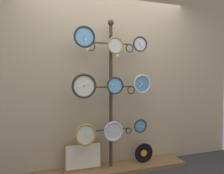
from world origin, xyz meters
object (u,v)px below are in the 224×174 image
clock_middle_left (84,86)px  clock_bottom_right (140,126)px  display_stand (111,116)px  vinyl_record (144,153)px  picture_frame (83,156)px  clock_middle_right (142,84)px  clock_top_center (115,45)px  clock_top_left (84,37)px  clock_middle_center (115,86)px  clock_bottom_left (86,135)px  clock_top_right (140,44)px  clock_bottom_center (113,131)px

clock_middle_left → clock_bottom_right: (0.82, -0.00, -0.59)m
display_stand → clock_bottom_right: (0.41, -0.10, -0.15)m
vinyl_record → picture_frame: bearing=177.1°
display_stand → clock_middle_right: 0.63m
clock_top_center → clock_middle_right: (0.40, -0.01, -0.53)m
clock_top_left → clock_middle_center: bearing=0.7°
clock_top_center → clock_middle_center: clock_top_center is taller
clock_top_left → clock_middle_right: clock_top_left is taller
clock_bottom_left → clock_bottom_right: 0.81m
clock_middle_left → clock_top_left: bearing=-58.3°
clock_top_right → vinyl_record: bearing=24.2°
clock_top_left → clock_top_center: 0.44m
display_stand → picture_frame: bearing=-179.0°
clock_middle_left → clock_bottom_center: clock_middle_left is taller
vinyl_record → clock_bottom_center: bearing=-174.1°
clock_bottom_right → picture_frame: bearing=173.4°
clock_middle_left → picture_frame: 0.97m
vinyl_record → clock_bottom_left: bearing=-176.0°
clock_middle_center → picture_frame: bearing=167.1°
clock_top_left → clock_middle_center: clock_top_left is taller
display_stand → clock_top_right: 1.10m
clock_top_left → picture_frame: 1.61m
clock_bottom_right → clock_middle_left: bearing=179.9°
clock_top_left → clock_top_right: size_ratio=1.29×
clock_top_center → clock_bottom_center: 1.18m
clock_top_left → display_stand: bearing=15.5°
clock_middle_left → clock_middle_right: (0.84, -0.01, 0.02)m
clock_top_left → clock_bottom_center: clock_top_left is taller
display_stand → clock_top_right: (0.40, -0.10, 1.01)m
display_stand → clock_bottom_left: size_ratio=7.29×
clock_middle_right → vinyl_record: bearing=38.8°
clock_top_right → vinyl_record: size_ratio=0.76×
clock_top_right → vinyl_record: clock_top_right is taller
clock_top_left → clock_top_right: (0.80, 0.01, -0.05)m
clock_bottom_left → vinyl_record: bearing=4.0°
clock_bottom_right → picture_frame: clock_bottom_right is taller
clock_top_center → clock_bottom_left: (-0.42, -0.02, -1.19)m
display_stand → clock_middle_left: size_ratio=6.49×
display_stand → clock_top_left: (-0.40, -0.11, 1.07)m
clock_bottom_center → picture_frame: (-0.40, 0.10, -0.34)m
clock_middle_center → clock_top_right: bearing=1.3°
display_stand → clock_top_center: display_stand is taller
clock_top_right → clock_middle_left: size_ratio=0.67×
clock_top_left → clock_bottom_left: (0.01, -0.00, -1.28)m
clock_bottom_right → clock_top_left: bearing=-179.4°
clock_middle_right → clock_middle_center: bearing=179.8°
clock_middle_center → clock_bottom_center: 0.63m
clock_middle_left → picture_frame: bearing=88.5°
clock_top_center → clock_bottom_center: size_ratio=0.85×
clock_top_left → clock_middle_left: clock_top_left is taller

